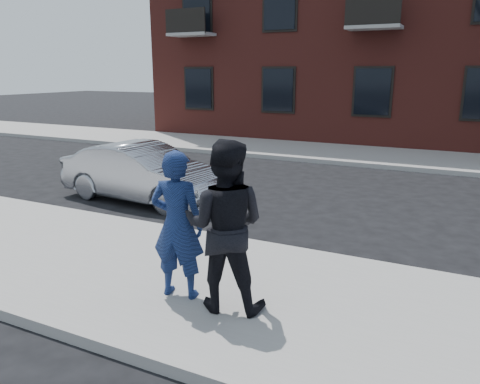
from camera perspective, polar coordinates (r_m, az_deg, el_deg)
The scene contains 8 objects.
ground at distance 7.06m, azimuth -7.05°, elevation -10.43°, with size 100.00×100.00×0.00m, color black.
near_sidewalk at distance 6.84m, azimuth -8.23°, elevation -10.62°, with size 50.00×3.50×0.15m, color gray.
near_curb at distance 8.26m, azimuth -1.16°, elevation -5.94°, with size 50.00×0.10×0.15m, color #999691.
far_sidewalk at distance 17.19m, azimuth 13.93°, elevation 4.45°, with size 50.00×3.50×0.15m, color gray.
far_curb at distance 15.46m, azimuth 12.46°, elevation 3.44°, with size 50.00×0.10×0.15m, color #999691.
silver_sedan at distance 11.08m, azimuth -11.72°, elevation 2.30°, with size 1.42×4.08×1.34m, color #999BA3.
man_hoodie at distance 5.91m, azimuth -7.63°, elevation -4.00°, with size 0.76×0.57×1.90m.
man_peacoat at distance 5.54m, azimuth -1.84°, elevation -4.19°, with size 1.17×1.01×2.07m.
Camera 1 is at (3.57, -5.31, 2.97)m, focal length 35.00 mm.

